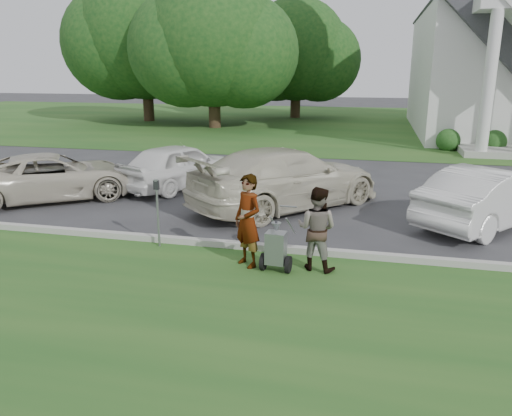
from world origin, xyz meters
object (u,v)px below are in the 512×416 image
(tree_back, at_px, (296,54))
(parking_meter_near, at_px, (157,205))
(striping_cart, at_px, (276,249))
(tree_far, at_px, (144,39))
(car_b, at_px, (180,165))
(car_a, at_px, (54,177))
(car_d, at_px, (490,197))
(car_c, at_px, (286,178))
(person_left, at_px, (248,222))
(person_right, at_px, (317,229))
(church, at_px, (507,27))
(tree_left, at_px, (213,45))

(tree_back, xyz_separation_m, parking_meter_near, (1.74, -29.71, -3.79))
(tree_back, height_order, striping_cart, tree_back)
(tree_far, bearing_deg, car_b, -62.42)
(car_a, height_order, car_d, car_d)
(tree_back, height_order, car_c, tree_back)
(person_left, distance_m, person_right, 1.31)
(church, relative_size, car_c, 4.23)
(person_left, xyz_separation_m, car_a, (-6.78, 3.72, -0.23))
(parking_meter_near, xyz_separation_m, car_c, (2.10, 3.77, -0.11))
(tree_left, bearing_deg, person_left, -70.59)
(tree_left, relative_size, tree_back, 1.11)
(striping_cart, xyz_separation_m, car_a, (-7.36, 3.86, 0.22))
(tree_left, relative_size, person_left, 5.89)
(church, height_order, striping_cart, church)
(tree_left, height_order, car_b, tree_left)
(tree_left, bearing_deg, church, 3.79)
(car_c, bearing_deg, tree_back, -40.76)
(person_right, distance_m, car_b, 7.67)
(tree_left, xyz_separation_m, parking_meter_near, (5.74, -21.71, -4.18))
(car_c, height_order, car_d, car_c)
(tree_left, xyz_separation_m, tree_back, (4.00, 8.00, -0.38))
(tree_far, distance_m, parking_meter_near, 27.77)
(car_c, bearing_deg, person_right, 148.10)
(car_a, relative_size, car_b, 1.13)
(person_right, xyz_separation_m, car_b, (-5.03, 5.79, -0.08))
(tree_left, bearing_deg, car_d, -54.99)
(striping_cart, xyz_separation_m, person_right, (0.72, 0.27, 0.35))
(tree_left, bearing_deg, parking_meter_near, -75.18)
(tree_back, bearing_deg, parking_meter_near, -86.64)
(tree_back, bearing_deg, tree_left, -116.57)
(car_a, xyz_separation_m, car_c, (6.76, 0.65, 0.16))
(tree_back, relative_size, car_d, 2.18)
(person_left, height_order, car_b, person_left)
(parking_meter_near, distance_m, car_d, 7.89)
(striping_cart, distance_m, person_left, 0.75)
(car_b, relative_size, car_c, 0.75)
(tree_left, height_order, person_right, tree_left)
(striping_cart, xyz_separation_m, parking_meter_near, (-2.70, 0.74, 0.48))
(tree_far, relative_size, person_right, 7.26)
(parking_meter_near, bearing_deg, person_right, -7.90)
(person_left, relative_size, car_b, 0.42)
(tree_far, bearing_deg, car_c, -56.54)
(tree_left, xyz_separation_m, car_c, (7.84, -17.95, -4.28))
(tree_far, xyz_separation_m, person_left, (13.86, -25.32, -4.79))
(car_a, bearing_deg, tree_far, -18.29)
(striping_cart, relative_size, person_left, 0.64)
(tree_far, relative_size, car_d, 2.64)
(striping_cart, height_order, person_left, person_left)
(church, bearing_deg, striping_cart, -109.97)
(person_left, distance_m, car_d, 6.37)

